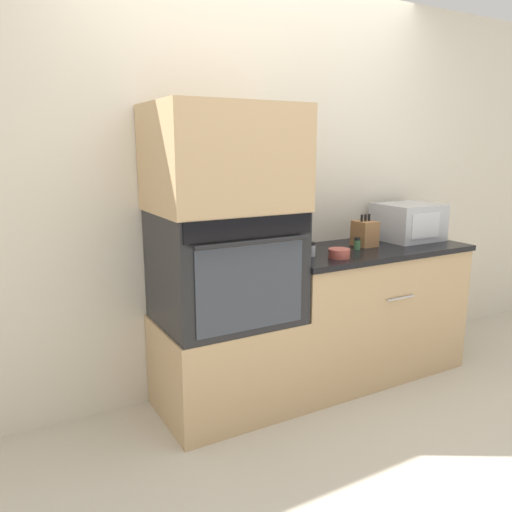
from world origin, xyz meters
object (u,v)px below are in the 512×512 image
wall_oven (226,266)px  condiment_jar_near (372,235)px  microwave (408,222)px  condiment_jar_mid (357,244)px  condiment_jar_back (294,248)px  knife_block (365,233)px  condiment_jar_far (312,249)px  bowl (339,253)px

wall_oven → condiment_jar_near: wall_oven is taller
microwave → condiment_jar_near: size_ratio=3.95×
condiment_jar_mid → condiment_jar_back: size_ratio=0.67×
wall_oven → knife_block: size_ratio=3.54×
condiment_jar_mid → condiment_jar_far: 0.38m
condiment_jar_near → condiment_jar_far: bearing=-164.7°
microwave → knife_block: 0.43m
condiment_jar_far → microwave: bearing=7.7°
wall_oven → microwave: wall_oven is taller
bowl → condiment_jar_near: bearing=29.1°
microwave → condiment_jar_near: bearing=170.1°
bowl → condiment_jar_far: condiment_jar_far is taller
condiment_jar_mid → wall_oven: bearing=178.6°
knife_block → condiment_jar_far: (-0.49, -0.09, -0.04)m
bowl → condiment_jar_back: condiment_jar_back is taller
bowl → condiment_jar_near: (0.52, 0.29, 0.02)m
knife_block → condiment_jar_far: size_ratio=2.41×
knife_block → condiment_jar_near: knife_block is taller
condiment_jar_back → bowl: bearing=-36.0°
wall_oven → condiment_jar_mid: (0.93, -0.02, 0.05)m
condiment_jar_back → microwave: bearing=4.6°
condiment_jar_far → knife_block: bearing=10.6°
wall_oven → condiment_jar_far: size_ratio=8.53×
condiment_jar_near → condiment_jar_back: 0.75m
bowl → condiment_jar_mid: bearing=28.6°
knife_block → condiment_jar_far: bearing=-169.4°
knife_block → bowl: size_ratio=1.64×
knife_block → condiment_jar_back: (-0.59, -0.05, -0.03)m
condiment_jar_near → condiment_jar_far: 0.66m
condiment_jar_far → condiment_jar_near: bearing=15.3°
condiment_jar_mid → condiment_jar_back: (-0.47, 0.02, 0.02)m
wall_oven → condiment_jar_near: (1.19, 0.12, 0.06)m
bowl → condiment_jar_back: bearing=144.0°
bowl → condiment_jar_far: bearing=135.7°
wall_oven → condiment_jar_near: 1.19m
wall_oven → condiment_jar_mid: 0.93m
knife_block → bowl: knife_block is taller
knife_block → microwave: bearing=4.3°
condiment_jar_near → knife_block: bearing=-150.0°
condiment_jar_far → condiment_jar_back: (-0.10, 0.04, 0.01)m
knife_block → condiment_jar_back: knife_block is taller
wall_oven → condiment_jar_back: size_ratio=6.59×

